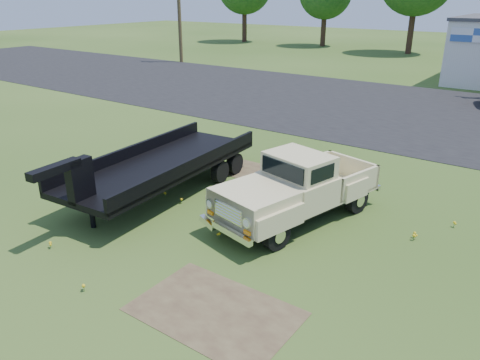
{
  "coord_description": "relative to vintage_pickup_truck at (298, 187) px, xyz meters",
  "views": [
    {
      "loc": [
        6.05,
        -8.56,
        5.51
      ],
      "look_at": [
        -0.79,
        1.0,
        0.81
      ],
      "focal_mm": 35.0,
      "sensor_mm": 36.0,
      "label": 1
    }
  ],
  "objects": [
    {
      "name": "flatbed_trailer",
      "position": [
        -4.14,
        -0.71,
        0.08
      ],
      "size": [
        2.89,
        7.3,
        1.95
      ],
      "primitive_type": null,
      "rotation": [
        0.0,
        0.0,
        0.07
      ],
      "color": "black",
      "rests_on": "ground"
    },
    {
      "name": "vintage_pickup_truck",
      "position": [
        0.0,
        0.0,
        0.0
      ],
      "size": [
        3.06,
        5.26,
        1.79
      ],
      "primitive_type": null,
      "rotation": [
        0.0,
        0.0,
        -0.24
      ],
      "color": "#CCC289",
      "rests_on": "ground"
    },
    {
      "name": "asphalt_lot",
      "position": [
        -0.84,
        13.72,
        -0.9
      ],
      "size": [
        90.0,
        14.0,
        0.02
      ],
      "primitive_type": "cube",
      "color": "black",
      "rests_on": "ground"
    },
    {
      "name": "utility_pole_west",
      "position": [
        -22.84,
        20.72,
        3.71
      ],
      "size": [
        1.6,
        0.3,
        9.0
      ],
      "color": "#40321D",
      "rests_on": "ground"
    },
    {
      "name": "dirt_patch_a",
      "position": [
        0.66,
        -4.28,
        -0.9
      ],
      "size": [
        3.0,
        2.0,
        0.01
      ],
      "primitive_type": "cube",
      "color": "#493727",
      "rests_on": "ground"
    },
    {
      "name": "dirt_patch_b",
      "position": [
        -2.84,
        2.22,
        -0.9
      ],
      "size": [
        2.2,
        1.6,
        0.01
      ],
      "primitive_type": "cube",
      "color": "#493727",
      "rests_on": "ground"
    },
    {
      "name": "ground",
      "position": [
        -0.84,
        -1.28,
        -0.9
      ],
      "size": [
        140.0,
        140.0,
        0.0
      ],
      "primitive_type": "plane",
      "color": "#2F4B18",
      "rests_on": "ground"
    }
  ]
}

